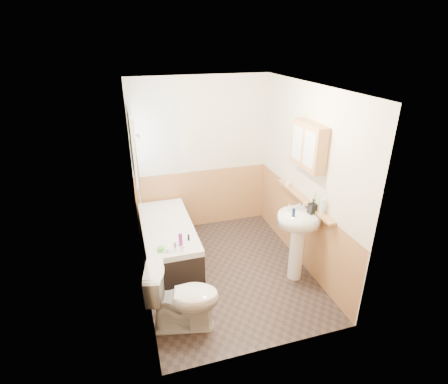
{
  "coord_description": "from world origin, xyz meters",
  "views": [
    {
      "loc": [
        -1.21,
        -3.83,
        3.03
      ],
      "look_at": [
        0.0,
        0.15,
        1.15
      ],
      "focal_mm": 28.0,
      "sensor_mm": 36.0,
      "label": 1
    }
  ],
  "objects_px": {
    "toilet": "(183,298)",
    "sink": "(298,232)",
    "bathtub": "(168,241)",
    "pine_shelf": "(304,200)",
    "medicine_cabinet": "(309,146)"
  },
  "relations": [
    {
      "from": "toilet",
      "to": "sink",
      "type": "xyz_separation_m",
      "value": [
        1.6,
        0.43,
        0.31
      ]
    },
    {
      "from": "bathtub",
      "to": "sink",
      "type": "xyz_separation_m",
      "value": [
        1.57,
        -0.92,
        0.4
      ]
    },
    {
      "from": "toilet",
      "to": "pine_shelf",
      "type": "xyz_separation_m",
      "value": [
        1.8,
        0.71,
        0.62
      ]
    },
    {
      "from": "bathtub",
      "to": "sink",
      "type": "distance_m",
      "value": 1.86
    },
    {
      "from": "sink",
      "to": "medicine_cabinet",
      "type": "relative_size",
      "value": 1.75
    },
    {
      "from": "pine_shelf",
      "to": "medicine_cabinet",
      "type": "height_order",
      "value": "medicine_cabinet"
    },
    {
      "from": "bathtub",
      "to": "pine_shelf",
      "type": "xyz_separation_m",
      "value": [
        1.77,
        -0.64,
        0.71
      ]
    },
    {
      "from": "sink",
      "to": "pine_shelf",
      "type": "xyz_separation_m",
      "value": [
        0.2,
        0.28,
        0.31
      ]
    },
    {
      "from": "bathtub",
      "to": "toilet",
      "type": "distance_m",
      "value": 1.35
    },
    {
      "from": "medicine_cabinet",
      "to": "toilet",
      "type": "bearing_deg",
      "value": -158.86
    },
    {
      "from": "sink",
      "to": "medicine_cabinet",
      "type": "xyz_separation_m",
      "value": [
        0.17,
        0.26,
        1.07
      ]
    },
    {
      "from": "toilet",
      "to": "pine_shelf",
      "type": "relative_size",
      "value": 0.56
    },
    {
      "from": "sink",
      "to": "pine_shelf",
      "type": "relative_size",
      "value": 0.78
    },
    {
      "from": "bathtub",
      "to": "medicine_cabinet",
      "type": "bearing_deg",
      "value": -20.85
    },
    {
      "from": "toilet",
      "to": "pine_shelf",
      "type": "distance_m",
      "value": 2.03
    }
  ]
}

